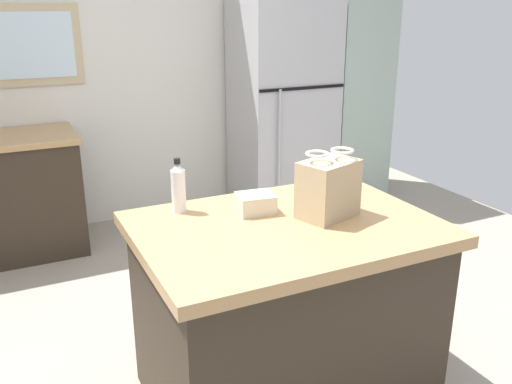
{
  "coord_description": "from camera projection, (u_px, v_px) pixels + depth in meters",
  "views": [
    {
      "loc": [
        -0.92,
        -2.04,
        1.78
      ],
      "look_at": [
        0.15,
        0.18,
        0.93
      ],
      "focal_mm": 38.6,
      "sensor_mm": 36.0,
      "label": 1
    }
  ],
  "objects": [
    {
      "name": "kitchen_island",
      "position": [
        285.0,
        312.0,
        2.51
      ],
      "size": [
        1.28,
        0.93,
        0.88
      ],
      "color": "#33281E",
      "rests_on": "ground"
    },
    {
      "name": "small_box",
      "position": [
        255.0,
        203.0,
        2.48
      ],
      "size": [
        0.18,
        0.16,
        0.09
      ],
      "primitive_type": "cube",
      "rotation": [
        0.0,
        0.0,
        -0.13
      ],
      "color": "beige",
      "rests_on": "kitchen_island"
    },
    {
      "name": "refrigerator",
      "position": [
        283.0,
        109.0,
        4.79
      ],
      "size": [
        0.8,
        0.7,
        1.83
      ],
      "color": "#B7B7BC",
      "rests_on": "ground"
    },
    {
      "name": "back_wall",
      "position": [
        109.0,
        56.0,
        4.42
      ],
      "size": [
        5.19,
        0.13,
        2.76
      ],
      "color": "silver",
      "rests_on": "ground"
    },
    {
      "name": "shopping_bag",
      "position": [
        328.0,
        188.0,
        2.4
      ],
      "size": [
        0.3,
        0.24,
        0.3
      ],
      "color": "tan",
      "rests_on": "kitchen_island"
    },
    {
      "name": "bottle",
      "position": [
        178.0,
        188.0,
        2.46
      ],
      "size": [
        0.07,
        0.07,
        0.25
      ],
      "color": "white",
      "rests_on": "kitchen_island"
    },
    {
      "name": "tall_cabinet",
      "position": [
        349.0,
        92.0,
        5.05
      ],
      "size": [
        0.55,
        0.63,
        2.02
      ],
      "color": "#9EB2A8",
      "rests_on": "ground"
    }
  ]
}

